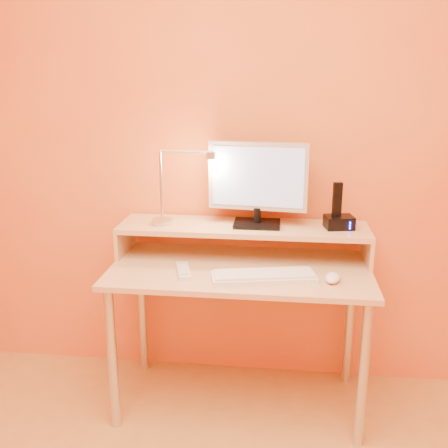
# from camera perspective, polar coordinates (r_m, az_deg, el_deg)

# --- Properties ---
(wall_back) EXTENTS (3.00, 0.04, 2.50)m
(wall_back) POSITION_cam_1_polar(r_m,az_deg,el_deg) (2.58, 2.53, 8.85)
(wall_back) COLOR orange
(wall_back) RESTS_ON floor
(desk_leg_fl) EXTENTS (0.04, 0.04, 0.69)m
(desk_leg_fl) POSITION_cam_1_polar(r_m,az_deg,el_deg) (2.45, -12.18, -14.40)
(desk_leg_fl) COLOR silver
(desk_leg_fl) RESTS_ON floor
(desk_leg_fr) EXTENTS (0.04, 0.04, 0.69)m
(desk_leg_fr) POSITION_cam_1_polar(r_m,az_deg,el_deg) (2.36, 15.09, -15.86)
(desk_leg_fr) COLOR silver
(desk_leg_fr) RESTS_ON floor
(desk_leg_bl) EXTENTS (0.04, 0.04, 0.69)m
(desk_leg_bl) POSITION_cam_1_polar(r_m,az_deg,el_deg) (2.87, -8.98, -9.44)
(desk_leg_bl) COLOR silver
(desk_leg_bl) RESTS_ON floor
(desk_leg_br) EXTENTS (0.04, 0.04, 0.69)m
(desk_leg_br) POSITION_cam_1_polar(r_m,az_deg,el_deg) (2.80, 13.69, -10.45)
(desk_leg_br) COLOR silver
(desk_leg_br) RESTS_ON floor
(desk_lower) EXTENTS (1.20, 0.60, 0.02)m
(desk_lower) POSITION_cam_1_polar(r_m,az_deg,el_deg) (2.41, 1.79, -5.07)
(desk_lower) COLOR #DFAF79
(desk_lower) RESTS_ON floor
(shelf_riser_left) EXTENTS (0.02, 0.30, 0.14)m
(shelf_riser_left) POSITION_cam_1_polar(r_m,az_deg,el_deg) (2.63, -10.84, -1.62)
(shelf_riser_left) COLOR #DFAF79
(shelf_riser_left) RESTS_ON desk_lower
(shelf_riser_right) EXTENTS (0.02, 0.30, 0.14)m
(shelf_riser_right) POSITION_cam_1_polar(r_m,az_deg,el_deg) (2.54, 15.51, -2.56)
(shelf_riser_right) COLOR #DFAF79
(shelf_riser_right) RESTS_ON desk_lower
(desk_shelf) EXTENTS (1.20, 0.30, 0.02)m
(desk_shelf) POSITION_cam_1_polar(r_m,az_deg,el_deg) (2.49, 2.13, -0.40)
(desk_shelf) COLOR #DFAF79
(desk_shelf) RESTS_ON desk_lower
(monitor_foot) EXTENTS (0.22, 0.16, 0.02)m
(monitor_foot) POSITION_cam_1_polar(r_m,az_deg,el_deg) (2.48, 3.67, 0.03)
(monitor_foot) COLOR black
(monitor_foot) RESTS_ON desk_shelf
(monitor_neck) EXTENTS (0.04, 0.04, 0.07)m
(monitor_neck) POSITION_cam_1_polar(r_m,az_deg,el_deg) (2.47, 3.68, 1.01)
(monitor_neck) COLOR black
(monitor_neck) RESTS_ON monitor_foot
(monitor_panel) EXTENTS (0.47, 0.09, 0.32)m
(monitor_panel) POSITION_cam_1_polar(r_m,az_deg,el_deg) (2.44, 3.77, 5.26)
(monitor_panel) COLOR #B4B4B5
(monitor_panel) RESTS_ON monitor_neck
(monitor_back) EXTENTS (0.42, 0.06, 0.27)m
(monitor_back) POSITION_cam_1_polar(r_m,az_deg,el_deg) (2.46, 3.81, 5.37)
(monitor_back) COLOR black
(monitor_back) RESTS_ON monitor_panel
(monitor_screen) EXTENTS (0.43, 0.05, 0.28)m
(monitor_screen) POSITION_cam_1_polar(r_m,az_deg,el_deg) (2.42, 3.75, 5.18)
(monitor_screen) COLOR #99B5EB
(monitor_screen) RESTS_ON monitor_panel
(lamp_base) EXTENTS (0.10, 0.10, 0.02)m
(lamp_base) POSITION_cam_1_polar(r_m,az_deg,el_deg) (2.52, -6.80, 0.26)
(lamp_base) COLOR silver
(lamp_base) RESTS_ON desk_shelf
(lamp_post) EXTENTS (0.01, 0.01, 0.33)m
(lamp_post) POSITION_cam_1_polar(r_m,az_deg,el_deg) (2.48, -6.94, 4.21)
(lamp_post) COLOR silver
(lamp_post) RESTS_ON lamp_base
(lamp_arm) EXTENTS (0.24, 0.01, 0.01)m
(lamp_arm) POSITION_cam_1_polar(r_m,az_deg,el_deg) (2.42, -4.29, 7.98)
(lamp_arm) COLOR silver
(lamp_arm) RESTS_ON lamp_post
(lamp_head) EXTENTS (0.04, 0.04, 0.03)m
(lamp_head) POSITION_cam_1_polar(r_m,az_deg,el_deg) (2.40, -1.45, 7.60)
(lamp_head) COLOR silver
(lamp_head) RESTS_ON lamp_arm
(lamp_bulb) EXTENTS (0.03, 0.03, 0.00)m
(lamp_bulb) POSITION_cam_1_polar(r_m,az_deg,el_deg) (2.41, -1.44, 7.22)
(lamp_bulb) COLOR #FFEAC6
(lamp_bulb) RESTS_ON lamp_head
(phone_dock) EXTENTS (0.15, 0.12, 0.06)m
(phone_dock) POSITION_cam_1_polar(r_m,az_deg,el_deg) (2.49, 12.57, 0.20)
(phone_dock) COLOR black
(phone_dock) RESTS_ON desk_shelf
(phone_handset) EXTENTS (0.04, 0.03, 0.16)m
(phone_handset) POSITION_cam_1_polar(r_m,az_deg,el_deg) (2.46, 12.38, 2.67)
(phone_handset) COLOR black
(phone_handset) RESTS_ON phone_dock
(phone_led) EXTENTS (0.01, 0.00, 0.04)m
(phone_led) POSITION_cam_1_polar(r_m,az_deg,el_deg) (2.45, 13.73, -0.16)
(phone_led) COLOR #1718F4
(phone_led) RESTS_ON phone_dock
(keyboard) EXTENTS (0.47, 0.23, 0.02)m
(keyboard) POSITION_cam_1_polar(r_m,az_deg,el_deg) (2.26, 4.40, -5.86)
(keyboard) COLOR silver
(keyboard) RESTS_ON desk_lower
(mouse) EXTENTS (0.08, 0.12, 0.04)m
(mouse) POSITION_cam_1_polar(r_m,az_deg,el_deg) (2.28, 11.89, -5.81)
(mouse) COLOR white
(mouse) RESTS_ON desk_lower
(remote_control) EXTENTS (0.10, 0.20, 0.02)m
(remote_control) POSITION_cam_1_polar(r_m,az_deg,el_deg) (2.34, -4.50, -5.15)
(remote_control) COLOR silver
(remote_control) RESTS_ON desk_lower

